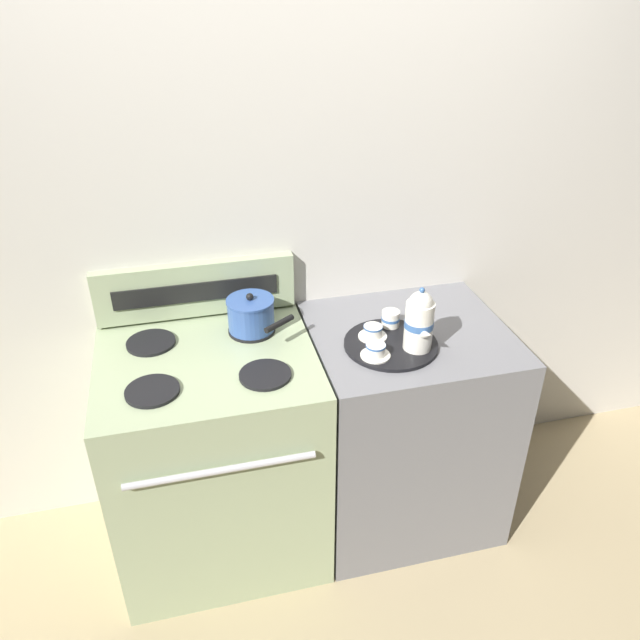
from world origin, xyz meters
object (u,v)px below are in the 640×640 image
Objects in this scene: saucepan at (251,314)px; serving_tray at (391,344)px; teapot at (419,321)px; creamer_jug at (391,318)px; teacup_right at (376,350)px; stove at (217,456)px; teacup_left at (373,332)px.

serving_tray is at bearing -25.03° from saucepan.
creamer_jug is (-0.04, 0.17, -0.08)m from teapot.
saucepan is 0.76× the size of serving_tray.
teacup_right is at bearing -174.74° from teapot.
serving_tray is at bearing 145.65° from teapot.
stove is at bearing -176.66° from creamer_jug.
creamer_jug is (0.09, 0.06, 0.01)m from teacup_left.
teacup_left is at bearing -145.65° from creamer_jug.
saucepan is 2.45× the size of teacup_right.
serving_tray is 1.41× the size of teapot.
saucepan reaches higher than teacup_left.
serving_tray is 0.13m from creamer_jug.
teapot is 0.19m from creamer_jug.
saucepan is 0.50m from teacup_right.
teacup_right reaches higher than stove.
teacup_left is at bearing 141.11° from teapot.
creamer_jug is at bearing 56.77° from teacup_right.
stove is 0.59m from saucepan.
teapot is (0.08, -0.06, 0.12)m from serving_tray.
serving_tray reaches higher than stove.
serving_tray is (0.48, -0.22, -0.07)m from saucepan.
teapot is at bearing -76.07° from creamer_jug.
teacup_right is (-0.08, -0.07, 0.03)m from serving_tray.
teapot is 3.46× the size of creamer_jug.
saucepan is at bearing 158.15° from teacup_left.
creamer_jug reaches higher than stove.
stove is 2.69× the size of serving_tray.
saucepan reaches higher than serving_tray.
serving_tray is 0.11m from teacup_right.
teacup_right is at bearing -123.23° from creamer_jug.
serving_tray is at bearing -108.27° from creamer_jug.
teapot is at bearing 5.26° from teacup_right.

